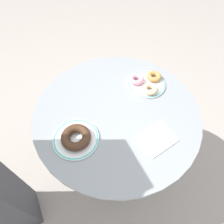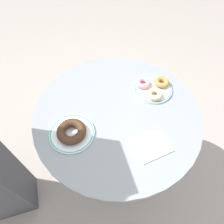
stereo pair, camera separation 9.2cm
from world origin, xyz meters
The scene contains 9 objects.
ground_plane centered at (0.00, 0.00, -0.01)m, with size 7.00×7.00×0.02m, color #9E9389.
cafe_table centered at (0.00, 0.00, 0.53)m, with size 0.78×0.78×0.77m.
plate_left centered at (-0.23, 0.03, 0.78)m, with size 0.19×0.19×0.01m.
plate_right centered at (0.23, 0.00, 0.78)m, with size 0.19×0.19×0.01m.
donut_chocolate centered at (-0.23, 0.02, 0.80)m, with size 0.12×0.12×0.04m, color #422819.
donut_old_fashioned centered at (0.28, -0.01, 0.80)m, with size 0.08×0.08×0.03m, color #BC7F42.
donut_pink_frosted centered at (0.20, 0.05, 0.80)m, with size 0.08×0.08×0.03m, color pink.
donut_glazed centered at (0.20, -0.04, 0.80)m, with size 0.08×0.08×0.03m, color #E0B789.
paper_napkin centered at (0.01, -0.22, 0.78)m, with size 0.14×0.12×0.01m, color white.
Camera 1 is at (-0.42, -0.36, 1.53)m, focal length 32.22 mm.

